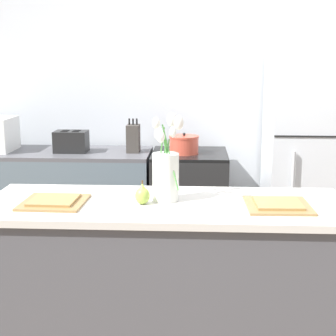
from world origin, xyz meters
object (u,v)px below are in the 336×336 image
object	(u,v)px
cooking_pot	(184,145)
toaster	(71,141)
stove_range	(189,207)
flower_vase	(166,170)
plate_setting_left	(54,201)
refrigerator	(310,157)
plate_setting_right	(278,205)
knife_block	(133,138)
pear_figurine	(142,195)

from	to	relation	value
cooking_pot	toaster	bearing A→B (deg)	178.92
toaster	cooking_pot	bearing A→B (deg)	-1.08
stove_range	cooking_pot	xyz separation A→B (m)	(-0.04, -0.05, 0.52)
flower_vase	plate_setting_left	distance (m)	0.57
plate_setting_left	refrigerator	bearing A→B (deg)	45.94
stove_range	refrigerator	size ratio (longest dim) A/B	0.51
toaster	cooking_pot	world-z (taller)	toaster
refrigerator	plate_setting_right	world-z (taller)	refrigerator
flower_vase	knife_block	size ratio (longest dim) A/B	1.62
cooking_pot	knife_block	xyz separation A→B (m)	(-0.41, 0.04, 0.04)
pear_figurine	knife_block	size ratio (longest dim) A/B	0.44
refrigerator	stove_range	bearing A→B (deg)	-179.96
refrigerator	toaster	bearing A→B (deg)	-179.13
plate_setting_left	toaster	size ratio (longest dim) A/B	1.11
cooking_pot	knife_block	distance (m)	0.41
cooking_pot	refrigerator	bearing A→B (deg)	2.64
cooking_pot	plate_setting_left	bearing A→B (deg)	-110.55
flower_vase	plate_setting_right	size ratio (longest dim) A/B	1.40
pear_figurine	toaster	size ratio (longest dim) A/B	0.42
stove_range	pear_figurine	distance (m)	1.74
stove_range	refrigerator	distance (m)	1.04
flower_vase	pear_figurine	bearing A→B (deg)	-146.00
stove_range	toaster	bearing A→B (deg)	-178.30
knife_block	refrigerator	bearing A→B (deg)	0.15
plate_setting_left	plate_setting_right	bearing A→B (deg)	0.00
flower_vase	pear_figurine	xyz separation A→B (m)	(-0.11, -0.07, -0.11)
plate_setting_right	stove_range	bearing A→B (deg)	105.12
flower_vase	cooking_pot	world-z (taller)	flower_vase
flower_vase	knife_block	xyz separation A→B (m)	(-0.35, 1.56, -0.09)
cooking_pot	plate_setting_right	bearing A→B (deg)	-73.00
flower_vase	knife_block	distance (m)	1.60
pear_figurine	toaster	bearing A→B (deg)	114.70
plate_setting_left	knife_block	bearing A→B (deg)	83.29
flower_vase	toaster	xyz separation A→B (m)	(-0.85, 1.53, -0.11)
refrigerator	knife_block	world-z (taller)	refrigerator
refrigerator	cooking_pot	distance (m)	1.00
refrigerator	pear_figurine	world-z (taller)	refrigerator
flower_vase	toaster	distance (m)	1.76
pear_figurine	plate_setting_left	bearing A→B (deg)	-178.51
plate_setting_right	knife_block	xyz separation A→B (m)	(-0.90, 1.64, 0.06)
stove_range	refrigerator	world-z (taller)	refrigerator
toaster	knife_block	bearing A→B (deg)	2.88
cooking_pot	stove_range	bearing A→B (deg)	45.42
toaster	pear_figurine	bearing A→B (deg)	-65.30
stove_range	pear_figurine	xyz separation A→B (m)	(-0.21, -1.64, 0.54)
plate_setting_left	cooking_pot	world-z (taller)	cooking_pot
pear_figurine	plate_setting_left	world-z (taller)	pear_figurine
refrigerator	plate_setting_right	xyz separation A→B (m)	(-0.50, -1.65, 0.08)
flower_vase	plate_setting_left	size ratio (longest dim) A/B	1.40
knife_block	toaster	bearing A→B (deg)	-177.12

